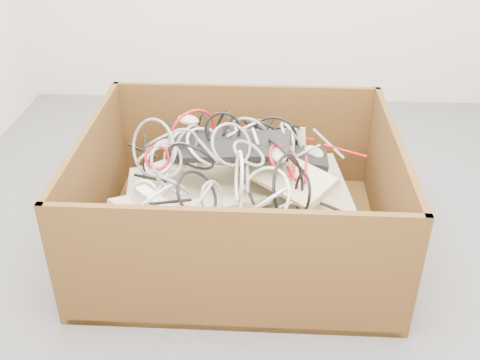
{
  "coord_description": "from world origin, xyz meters",
  "views": [
    {
      "loc": [
        0.03,
        -1.95,
        1.5
      ],
      "look_at": [
        -0.07,
        -0.01,
        0.3
      ],
      "focal_mm": 42.27,
      "sensor_mm": 36.0,
      "label": 1
    }
  ],
  "objects_px": {
    "power_strip_left": "(184,160)",
    "power_strip_right": "(163,207)",
    "cardboard_box": "(236,217)",
    "vga_plug": "(313,184)"
  },
  "relations": [
    {
      "from": "cardboard_box",
      "to": "power_strip_left",
      "type": "distance_m",
      "value": 0.32
    },
    {
      "from": "power_strip_left",
      "to": "vga_plug",
      "type": "bearing_deg",
      "value": -34.7
    },
    {
      "from": "power_strip_right",
      "to": "vga_plug",
      "type": "distance_m",
      "value": 0.58
    },
    {
      "from": "power_strip_left",
      "to": "vga_plug",
      "type": "xyz_separation_m",
      "value": [
        0.52,
        -0.15,
        -0.0
      ]
    },
    {
      "from": "cardboard_box",
      "to": "vga_plug",
      "type": "bearing_deg",
      "value": -12.67
    },
    {
      "from": "cardboard_box",
      "to": "power_strip_left",
      "type": "relative_size",
      "value": 4.49
    },
    {
      "from": "cardboard_box",
      "to": "power_strip_right",
      "type": "distance_m",
      "value": 0.39
    },
    {
      "from": "power_strip_left",
      "to": "power_strip_right",
      "type": "distance_m",
      "value": 0.31
    },
    {
      "from": "cardboard_box",
      "to": "power_strip_right",
      "type": "xyz_separation_m",
      "value": [
        -0.25,
        -0.22,
        0.19
      ]
    },
    {
      "from": "cardboard_box",
      "to": "power_strip_left",
      "type": "height_order",
      "value": "cardboard_box"
    }
  ]
}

